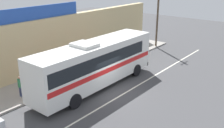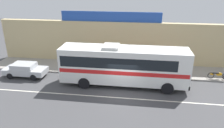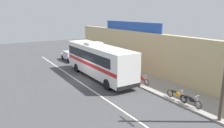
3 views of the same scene
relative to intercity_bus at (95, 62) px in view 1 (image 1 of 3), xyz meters
name	(u,v)px [view 1 (image 1 of 3)]	position (x,y,z in m)	size (l,w,h in m)	color
ground_plane	(113,92)	(0.11, -1.64, -2.07)	(70.00, 70.00, 0.00)	#444447
sidewalk_slab	(66,75)	(0.11, 3.56, -2.00)	(30.00, 3.60, 0.14)	gray
storefront_facade	(48,45)	(0.11, 5.71, 0.33)	(30.00, 0.70, 4.80)	tan
storefront_billboard	(24,14)	(-1.93, 5.71, 3.28)	(11.18, 0.12, 1.10)	#234CAD
road_center_stripe	(121,95)	(0.11, -2.44, -2.06)	(30.00, 0.14, 0.01)	silver
intercity_bus	(95,62)	(0.00, 0.00, 0.00)	(11.39, 2.64, 3.78)	white
utility_pole	(158,10)	(12.95, 2.01, 2.39)	(1.60, 0.22, 8.37)	brown
motorcycle_blue	(108,60)	(4.49, 2.49, -1.50)	(1.96, 0.56, 0.94)	black
motorcycle_purple	(136,49)	(9.08, 2.26, -1.50)	(1.95, 0.56, 0.94)	black
motorcycle_black	(143,47)	(10.49, 2.24, -1.50)	(1.87, 0.56, 0.94)	black
pedestrian_far_right	(59,68)	(-0.92, 3.23, -0.95)	(0.30, 0.48, 1.67)	navy
pedestrian_far_left	(20,85)	(-4.75, 2.82, -1.02)	(0.30, 0.48, 1.57)	navy
pedestrian_by_curb	(76,63)	(0.77, 2.91, -0.96)	(0.30, 0.48, 1.66)	navy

